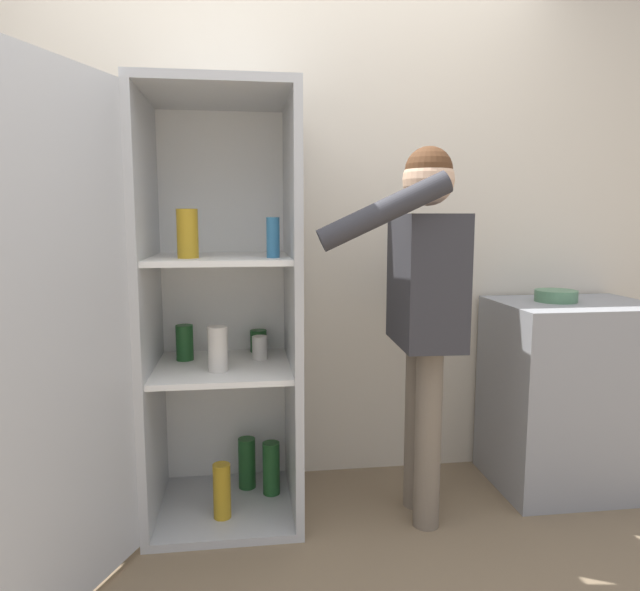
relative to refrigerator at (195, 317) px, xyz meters
name	(u,v)px	position (x,y,z in m)	size (l,w,h in m)	color
ground_plane	(315,590)	(0.43, -0.53, -0.89)	(12.00, 12.00, 0.00)	#7A664C
wall_back	(290,223)	(0.43, 0.45, 0.38)	(7.00, 0.06, 2.55)	beige
refrigerator	(195,317)	(0.00, 0.00, 0.00)	(0.95, 1.21, 1.82)	#B7BABC
person	(424,290)	(0.95, -0.08, 0.11)	(0.62, 0.57, 1.59)	#726656
counter	(570,395)	(1.76, 0.12, -0.44)	(0.72, 0.56, 0.90)	gray
bowl	(556,296)	(1.68, 0.15, 0.04)	(0.20, 0.20, 0.05)	#517F5B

